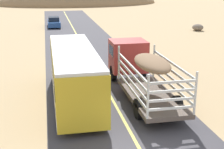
% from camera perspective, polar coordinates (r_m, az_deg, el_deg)
% --- Properties ---
extents(livestock_truck, '(2.53, 9.70, 3.02)m').
position_cam_1_polar(livestock_truck, '(21.47, 4.24, 1.90)').
color(livestock_truck, '#B2332D').
rests_on(livestock_truck, road_surface).
extents(bus, '(2.54, 10.00, 3.21)m').
position_cam_1_polar(bus, '(19.53, -6.65, 0.16)').
color(bus, gold).
rests_on(bus, road_surface).
extents(car_far, '(1.80, 4.40, 1.46)m').
position_cam_1_polar(car_far, '(49.26, -10.14, 9.00)').
color(car_far, '#264C8C').
rests_on(car_far, road_surface).
extents(boulder_near_shoulder, '(1.51, 1.57, 0.89)m').
position_cam_1_polar(boulder_near_shoulder, '(46.82, 14.79, 7.99)').
color(boulder_near_shoulder, '#756656').
rests_on(boulder_near_shoulder, ground).
extents(distant_hill, '(43.94, 25.54, 9.98)m').
position_cam_1_polar(distant_hill, '(90.31, -6.44, 12.28)').
color(distant_hill, '#8D6E4C').
rests_on(distant_hill, ground).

